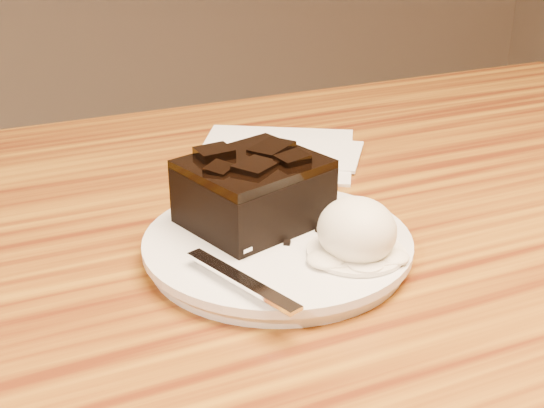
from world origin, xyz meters
name	(u,v)px	position (x,y,z in m)	size (l,w,h in m)	color
plate	(277,247)	(-0.03, 0.00, 0.76)	(0.20, 0.20, 0.02)	white
brownie	(254,195)	(-0.04, 0.03, 0.79)	(0.10, 0.08, 0.05)	black
ice_cream_scoop	(357,230)	(0.01, -0.05, 0.79)	(0.06, 0.06, 0.05)	#EBE4C9
melt_puddle	(356,253)	(0.01, -0.05, 0.77)	(0.07, 0.07, 0.00)	white
spoon	(236,239)	(-0.06, 0.00, 0.77)	(0.03, 0.16, 0.01)	silver
napkin	(275,151)	(0.06, 0.20, 0.75)	(0.16, 0.16, 0.01)	white
crumb_a	(320,230)	(0.00, -0.01, 0.77)	(0.01, 0.01, 0.00)	black
crumb_b	(287,243)	(-0.03, -0.02, 0.77)	(0.01, 0.01, 0.00)	black
crumb_c	(376,243)	(0.03, -0.04, 0.77)	(0.01, 0.00, 0.00)	black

